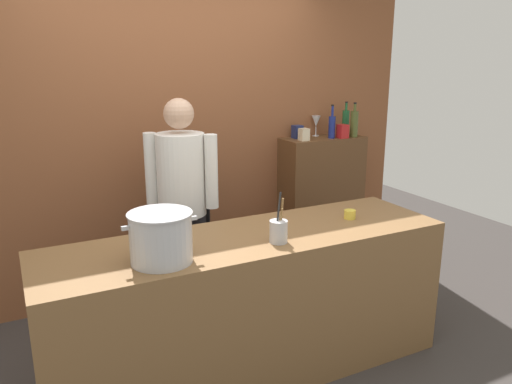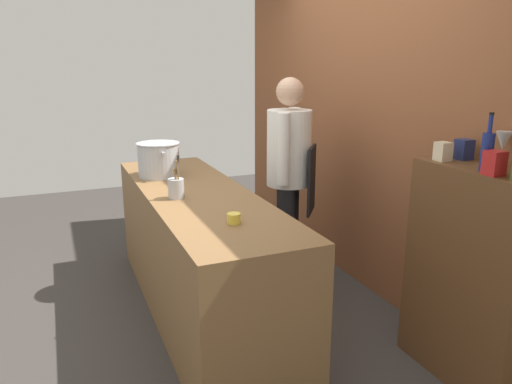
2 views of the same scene
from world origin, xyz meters
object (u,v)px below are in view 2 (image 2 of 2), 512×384
butter_jar (234,218)px  spice_tin_cream (443,151)px  utensil_crock (176,188)px  spice_tin_red (494,163)px  spice_tin_navy (464,149)px  wine_glass_tall (503,142)px  stockpot_large (159,160)px  wine_bottle_cobalt (487,150)px  chef (289,169)px

butter_jar → spice_tin_cream: bearing=73.0°
utensil_crock → spice_tin_cream: size_ratio=2.81×
spice_tin_red → butter_jar: bearing=-123.8°
utensil_crock → spice_tin_navy: size_ratio=2.56×
wine_glass_tall → spice_tin_red: wine_glass_tall is taller
spice_tin_navy → stockpot_large: bearing=-140.1°
wine_bottle_cobalt → chef: bearing=-167.3°
wine_glass_tall → spice_tin_red: bearing=-55.9°
stockpot_large → butter_jar: 1.32m
chef → spice_tin_navy: bearing=-122.1°
butter_jar → spice_tin_navy: 1.35m
chef → stockpot_large: size_ratio=4.23×
stockpot_large → wine_glass_tall: size_ratio=2.12×
butter_jar → spice_tin_cream: 1.22m
stockpot_large → butter_jar: bearing=6.2°
stockpot_large → chef: bearing=65.2°
utensil_crock → wine_glass_tall: 1.94m
wine_glass_tall → spice_tin_red: size_ratio=1.53×
utensil_crock → spice_tin_navy: 1.77m
utensil_crock → butter_jar: utensil_crock is taller
wine_bottle_cobalt → spice_tin_navy: 0.31m
stockpot_large → utensil_crock: 0.68m
spice_tin_red → utensil_crock: bearing=-137.3°
spice_tin_navy → spice_tin_red: bearing=-25.4°
butter_jar → spice_tin_cream: spice_tin_cream is taller
chef → stockpot_large: (-0.43, -0.92, 0.07)m
stockpot_large → wine_bottle_cobalt: bearing=33.0°
chef → utensil_crock: bearing=141.8°
butter_jar → wine_bottle_cobalt: wine_bottle_cobalt is taller
stockpot_large → butter_jar: size_ratio=5.16×
butter_jar → wine_glass_tall: wine_glass_tall is taller
wine_bottle_cobalt → wine_glass_tall: bearing=108.1°
stockpot_large → spice_tin_cream: spice_tin_cream is taller
chef → spice_tin_red: 1.67m
spice_tin_navy → spice_tin_cream: bearing=-97.3°
wine_glass_tall → chef: bearing=-160.7°
wine_glass_tall → spice_tin_cream: size_ratio=1.77×
chef → spice_tin_red: bearing=-132.3°
wine_glass_tall → butter_jar: bearing=-114.2°
wine_glass_tall → stockpot_large: bearing=-142.8°
spice_tin_red → stockpot_large: bearing=-149.0°
spice_tin_red → wine_bottle_cobalt: bearing=154.7°
utensil_crock → butter_jar: size_ratio=3.86×
chef → spice_tin_red: (1.61, 0.30, 0.33)m
spice_tin_red → spice_tin_cream: bearing=174.3°
chef → spice_tin_cream: size_ratio=15.90×
chef → utensil_crock: 0.98m
butter_jar → utensil_crock: bearing=-164.8°
chef → spice_tin_red: chef is taller
wine_glass_tall → utensil_crock: bearing=-129.7°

